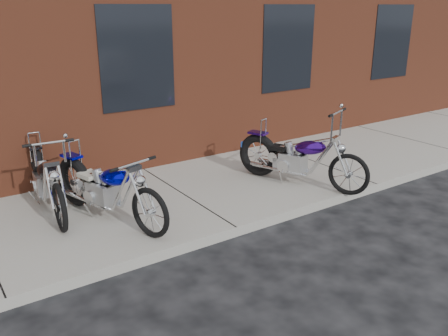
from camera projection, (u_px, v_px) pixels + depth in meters
ground at (236, 237)px, 6.64m from camera, size 120.00×120.00×0.00m
sidewalk at (183, 198)px, 7.79m from camera, size 22.00×3.00×0.15m
chopper_purple at (298, 160)px, 8.07m from camera, size 1.01×2.28×1.35m
chopper_blue at (107, 190)px, 6.73m from camera, size 0.87×2.35×1.05m
chopper_third at (47, 182)px, 7.09m from camera, size 0.58×2.38×1.21m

